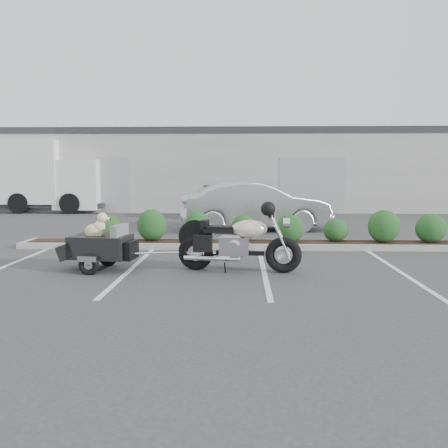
{
  "coord_description": "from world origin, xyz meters",
  "views": [
    {
      "loc": [
        0.74,
        -10.05,
        2.01
      ],
      "look_at": [
        0.34,
        0.99,
        0.75
      ],
      "focal_mm": 38.0,
      "sensor_mm": 36.0,
      "label": 1
    }
  ],
  "objects_px": {
    "motorcycle": "(238,243)",
    "dumpster": "(229,202)",
    "pet_trailer": "(100,246)",
    "sedan": "(255,206)",
    "delivery_truck": "(33,178)"
  },
  "relations": [
    {
      "from": "dumpster",
      "to": "sedan",
      "type": "bearing_deg",
      "value": -83.64
    },
    {
      "from": "sedan",
      "to": "delivery_truck",
      "type": "distance_m",
      "value": 12.71
    },
    {
      "from": "dumpster",
      "to": "delivery_truck",
      "type": "height_order",
      "value": "delivery_truck"
    },
    {
      "from": "dumpster",
      "to": "pet_trailer",
      "type": "bearing_deg",
      "value": -110.48
    },
    {
      "from": "motorcycle",
      "to": "sedan",
      "type": "relative_size",
      "value": 0.5
    },
    {
      "from": "pet_trailer",
      "to": "sedan",
      "type": "bearing_deg",
      "value": 70.27
    },
    {
      "from": "dumpster",
      "to": "delivery_truck",
      "type": "bearing_deg",
      "value": 153.98
    },
    {
      "from": "sedan",
      "to": "delivery_truck",
      "type": "relative_size",
      "value": 0.66
    },
    {
      "from": "delivery_truck",
      "to": "pet_trailer",
      "type": "bearing_deg",
      "value": -60.16
    },
    {
      "from": "motorcycle",
      "to": "dumpster",
      "type": "distance_m",
      "value": 10.25
    },
    {
      "from": "pet_trailer",
      "to": "delivery_truck",
      "type": "relative_size",
      "value": 0.27
    },
    {
      "from": "pet_trailer",
      "to": "dumpster",
      "type": "bearing_deg",
      "value": 84.42
    },
    {
      "from": "motorcycle",
      "to": "dumpster",
      "type": "xyz_separation_m",
      "value": [
        -0.43,
        10.24,
        0.13
      ]
    },
    {
      "from": "pet_trailer",
      "to": "sedan",
      "type": "height_order",
      "value": "sedan"
    },
    {
      "from": "sedan",
      "to": "delivery_truck",
      "type": "bearing_deg",
      "value": 47.21
    }
  ]
}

